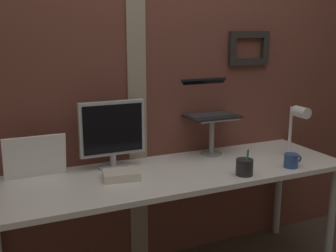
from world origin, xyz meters
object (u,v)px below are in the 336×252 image
(monitor, at_px, (112,132))
(coffee_mug, at_px, (291,161))
(desk_lamp, at_px, (296,125))
(whiteboard_panel, at_px, (35,157))
(laptop, at_px, (206,105))
(pen_cup, at_px, (244,167))

(monitor, distance_m, coffee_mug, 1.09)
(desk_lamp, xyz_separation_m, coffee_mug, (-0.17, -0.17, -0.16))
(desk_lamp, distance_m, coffee_mug, 0.29)
(coffee_mug, bearing_deg, monitor, 156.47)
(whiteboard_panel, height_order, desk_lamp, desk_lamp)
(coffee_mug, bearing_deg, laptop, 121.07)
(desk_lamp, xyz_separation_m, pen_cup, (-0.51, -0.17, -0.16))
(laptop, height_order, pen_cup, laptop)
(laptop, relative_size, coffee_mug, 2.82)
(laptop, bearing_deg, monitor, -173.28)
(desk_lamp, height_order, pen_cup, desk_lamp)
(pen_cup, bearing_deg, monitor, 146.45)
(laptop, bearing_deg, desk_lamp, -35.21)
(monitor, relative_size, laptop, 1.19)
(desk_lamp, bearing_deg, pen_cup, -161.52)
(coffee_mug, bearing_deg, desk_lamp, 44.63)
(monitor, relative_size, desk_lamp, 1.21)
(monitor, xyz_separation_m, pen_cup, (0.64, -0.43, -0.18))
(pen_cup, bearing_deg, laptop, 86.45)
(laptop, bearing_deg, coffee_mug, -58.93)
(laptop, distance_m, coffee_mug, 0.65)
(monitor, xyz_separation_m, whiteboard_panel, (-0.44, 0.02, -0.10))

